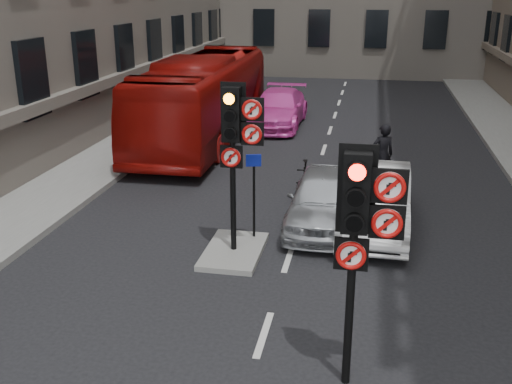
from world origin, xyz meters
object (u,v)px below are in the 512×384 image
at_px(car_silver, 323,199).
at_px(motorcyclist, 383,155).
at_px(signal_far, 236,132).
at_px(car_pink, 278,109).
at_px(motorcycle, 306,182).
at_px(bus_red, 204,98).
at_px(info_sign, 254,184).
at_px(car_white, 375,199).
at_px(signal_near, 361,219).

bearing_deg(car_silver, motorcyclist, 68.24).
height_order(signal_far, car_pink, signal_far).
relative_size(signal_far, motorcycle, 2.00).
xyz_separation_m(signal_far, motorcyclist, (3.06, 5.43, -1.80)).
relative_size(car_silver, motorcyclist, 2.21).
height_order(bus_red, info_sign, bus_red).
bearing_deg(car_white, car_pink, 112.22).
relative_size(signal_near, bus_red, 0.32).
xyz_separation_m(car_white, car_pink, (-3.94, 10.35, -0.00)).
height_order(motorcycle, motorcyclist, motorcyclist).
distance_m(signal_far, car_pink, 12.61).
distance_m(signal_far, info_sign, 1.54).
bearing_deg(bus_red, motorcyclist, -33.97).
distance_m(signal_near, car_white, 6.34).
height_order(car_silver, bus_red, bus_red).
relative_size(car_silver, motorcycle, 2.24).
bearing_deg(car_silver, car_pink, 105.20).
relative_size(signal_far, car_white, 0.81).
height_order(signal_near, car_silver, signal_near).
xyz_separation_m(car_white, bus_red, (-6.27, 7.59, 0.83)).
distance_m(bus_red, motorcyclist, 7.73).
bearing_deg(car_pink, car_silver, -74.84).
xyz_separation_m(car_white, motorcycle, (-1.82, 1.56, -0.19)).
height_order(car_silver, car_white, car_white).
xyz_separation_m(bus_red, motorcyclist, (6.45, -4.22, -0.65)).
bearing_deg(motorcyclist, bus_red, -54.88).
relative_size(car_white, car_pink, 0.88).
height_order(car_white, motorcyclist, motorcyclist).
bearing_deg(motorcycle, car_silver, -79.16).
height_order(motorcycle, info_sign, info_sign).
height_order(signal_far, info_sign, signal_far).
bearing_deg(motorcycle, info_sign, -115.84).
xyz_separation_m(motorcyclist, info_sign, (-2.85, -4.69, 0.47)).
xyz_separation_m(signal_far, car_silver, (1.66, 2.01, -2.02)).
relative_size(car_silver, info_sign, 2.06).
distance_m(motorcycle, info_sign, 3.12).
xyz_separation_m(motorcycle, motorcyclist, (2.00, 1.81, 0.37)).
bearing_deg(car_silver, motorcycle, 110.89).
height_order(signal_near, motorcyclist, signal_near).
xyz_separation_m(motorcycle, info_sign, (-0.85, -2.88, 0.83)).
height_order(signal_near, car_white, signal_near).
xyz_separation_m(signal_far, car_white, (2.88, 2.06, -1.97)).
distance_m(car_white, info_sign, 3.04).
bearing_deg(info_sign, signal_near, -78.08).
distance_m(car_white, bus_red, 9.88).
bearing_deg(motorcycle, signal_far, -115.79).
xyz_separation_m(car_silver, motorcyclist, (1.41, 3.42, 0.22)).
height_order(car_white, car_pink, car_white).
relative_size(car_pink, bus_red, 0.45).
bearing_deg(info_sign, car_silver, 26.48).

